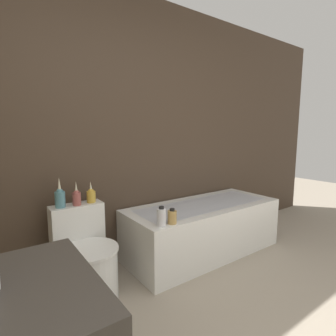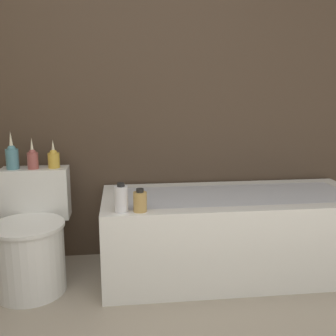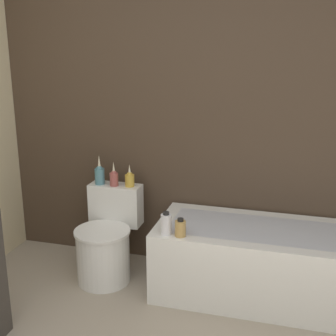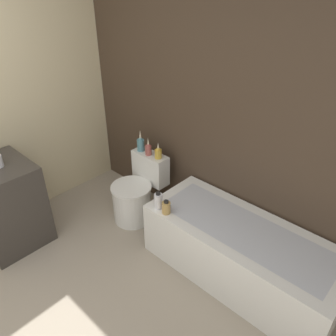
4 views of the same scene
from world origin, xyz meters
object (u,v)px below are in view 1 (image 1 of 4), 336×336
vase_gold (60,197)px  shampoo_bottle_tall (161,217)px  shampoo_bottle_short (172,217)px  vase_silver (77,197)px  bathtub (203,228)px  vase_bronze (91,195)px  toilet (87,261)px

vase_gold → shampoo_bottle_tall: 0.82m
shampoo_bottle_short → vase_silver: bearing=147.0°
bathtub → shampoo_bottle_short: bearing=-156.0°
vase_bronze → shampoo_bottle_short: bearing=-40.0°
bathtub → vase_gold: vase_gold is taller
bathtub → toilet: 1.27m
vase_gold → vase_silver: 0.13m
toilet → vase_silver: bearing=90.0°
bathtub → shampoo_bottle_tall: size_ratio=10.25×
shampoo_bottle_tall → shampoo_bottle_short: bearing=-3.9°
vase_gold → vase_silver: (0.13, -0.01, -0.01)m
toilet → vase_silver: 0.51m
vase_gold → vase_bronze: (0.25, 0.01, -0.02)m
vase_bronze → shampoo_bottle_tall: bearing=-45.8°
vase_silver → vase_gold: bearing=176.1°
vase_gold → vase_silver: bearing=-3.9°
bathtub → vase_gold: 1.49m
toilet → vase_gold: bearing=121.5°
toilet → shampoo_bottle_tall: toilet is taller
vase_bronze → shampoo_bottle_short: vase_bronze is taller
vase_bronze → toilet: bearing=-120.4°
vase_gold → vase_silver: size_ratio=1.23×
vase_silver → shampoo_bottle_short: bearing=-33.0°
vase_silver → vase_bronze: size_ratio=1.09×
vase_bronze → vase_silver: bearing=-171.8°
vase_gold → shampoo_bottle_tall: size_ratio=1.47×
shampoo_bottle_tall → shampoo_bottle_short: (0.10, -0.01, -0.02)m
vase_gold → shampoo_bottle_short: (0.78, -0.43, -0.19)m
vase_bronze → vase_gold: bearing=-177.8°
toilet → vase_silver: vase_silver is taller
vase_silver → toilet: bearing=-90.0°
shampoo_bottle_tall → shampoo_bottle_short: 0.10m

